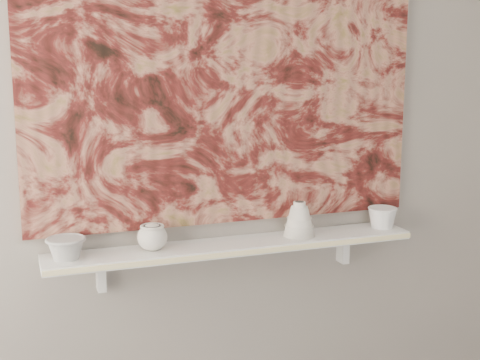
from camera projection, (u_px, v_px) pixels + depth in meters
name	position (u px, v px, depth m)	size (l,w,h in m)	color
wall_back	(226.00, 127.00, 2.50)	(3.60, 3.60, 0.00)	gray
shelf	(235.00, 246.00, 2.49)	(1.40, 0.18, 0.03)	white
shelf_stripe	(244.00, 253.00, 2.40)	(1.40, 0.01, 0.02)	#F7E8A5
bracket_left	(101.00, 274.00, 2.40)	(0.03, 0.06, 0.12)	white
bracket_right	(343.00, 248.00, 2.73)	(0.03, 0.06, 0.12)	white
painting	(228.00, 76.00, 2.45)	(1.50, 0.03, 1.10)	#5C1B18
house_motif	(336.00, 153.00, 2.64)	(0.09, 0.00, 0.08)	black
bowl_grey	(66.00, 248.00, 2.28)	(0.14, 0.14, 0.08)	#9F9F9C
cup_cream	(152.00, 237.00, 2.38)	(0.11, 0.11, 0.10)	silver
bell_vessel	(299.00, 219.00, 2.56)	(0.12, 0.12, 0.14)	silver
bowl_white	(382.00, 217.00, 2.69)	(0.12, 0.12, 0.09)	silver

